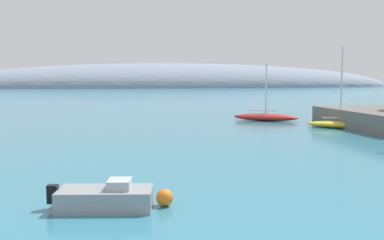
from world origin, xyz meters
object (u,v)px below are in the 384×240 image
object	(u,v)px
sailboat_yellow_near_shore	(340,124)
sailboat_red_outer_mooring	(266,117)
mooring_buoy_orange	(165,198)
motorboat_grey_foreground	(106,198)

from	to	relation	value
sailboat_yellow_near_shore	sailboat_red_outer_mooring	bearing A→B (deg)	154.87
sailboat_red_outer_mooring	mooring_buoy_orange	bearing A→B (deg)	-86.69
sailboat_yellow_near_shore	mooring_buoy_orange	xyz separation A→B (m)	(-22.57, -26.02, -0.10)
sailboat_red_outer_mooring	mooring_buoy_orange	xyz separation A→B (m)	(-17.19, -35.25, -0.14)
sailboat_yellow_near_shore	motorboat_grey_foreground	distance (m)	36.13
motorboat_grey_foreground	mooring_buoy_orange	size ratio (longest dim) A/B	6.05
sailboat_yellow_near_shore	sailboat_red_outer_mooring	size ratio (longest dim) A/B	1.07
sailboat_yellow_near_shore	sailboat_red_outer_mooring	world-z (taller)	sailboat_yellow_near_shore
sailboat_yellow_near_shore	motorboat_grey_foreground	xyz separation A→B (m)	(-25.10, -25.99, 0.01)
sailboat_red_outer_mooring	motorboat_grey_foreground	distance (m)	40.37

